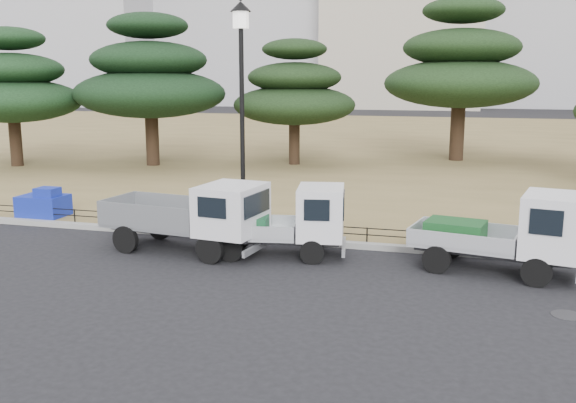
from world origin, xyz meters
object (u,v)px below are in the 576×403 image
(truck_kei_front, at_px, (288,222))
(street_lamp, at_px, (242,79))
(truck_large, at_px, (193,213))
(truck_kei_rear, at_px, (508,233))
(tarp_pile, at_px, (44,204))

(truck_kei_front, bearing_deg, street_lamp, 128.98)
(truck_kei_front, distance_m, street_lamp, 4.23)
(truck_large, relative_size, truck_kei_rear, 1.12)
(truck_large, distance_m, street_lamp, 3.95)
(truck_large, xyz_separation_m, tarp_pile, (-6.12, 2.16, -0.50))
(truck_kei_rear, xyz_separation_m, tarp_pile, (-13.93, 1.91, -0.45))
(truck_kei_rear, distance_m, street_lamp, 8.03)
(truck_kei_front, bearing_deg, truck_kei_rear, -10.20)
(truck_kei_rear, bearing_deg, tarp_pile, -176.43)
(tarp_pile, bearing_deg, truck_large, -19.46)
(truck_kei_rear, relative_size, street_lamp, 0.62)
(truck_kei_rear, height_order, street_lamp, street_lamp)
(truck_kei_front, bearing_deg, truck_large, 177.23)
(truck_large, height_order, tarp_pile, truck_large)
(tarp_pile, bearing_deg, truck_kei_rear, -7.80)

